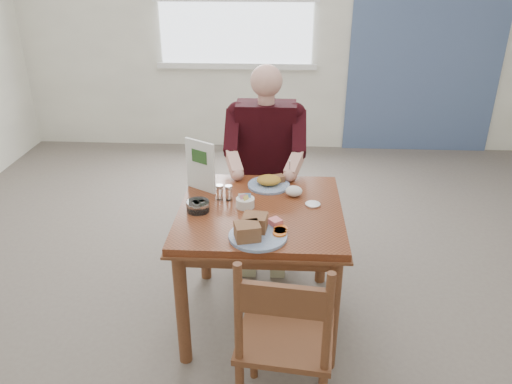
# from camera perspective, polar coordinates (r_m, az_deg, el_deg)

# --- Properties ---
(floor) EXTENTS (6.00, 6.00, 0.00)m
(floor) POSITION_cam_1_polar(r_m,az_deg,el_deg) (3.18, 0.47, -13.93)
(floor) COLOR #5F554D
(floor) RESTS_ON ground
(wall_back) EXTENTS (5.50, 0.00, 5.50)m
(wall_back) POSITION_cam_1_polar(r_m,az_deg,el_deg) (5.48, 2.11, 19.15)
(wall_back) COLOR white
(wall_back) RESTS_ON ground
(accent_panel) EXTENTS (1.60, 0.02, 2.80)m
(accent_panel) POSITION_cam_1_polar(r_m,az_deg,el_deg) (5.66, 19.40, 18.02)
(accent_panel) COLOR #4A5E8A
(accent_panel) RESTS_ON ground
(lemon_wedge) EXTENTS (0.06, 0.05, 0.03)m
(lemon_wedge) POSITION_cam_1_polar(r_m,az_deg,el_deg) (2.54, -0.41, -4.13)
(lemon_wedge) COLOR yellow
(lemon_wedge) RESTS_ON table
(napkin) EXTENTS (0.11, 0.10, 0.06)m
(napkin) POSITION_cam_1_polar(r_m,az_deg,el_deg) (2.89, 4.35, 0.10)
(napkin) COLOR white
(napkin) RESTS_ON table
(metal_dish) EXTENTS (0.11, 0.11, 0.01)m
(metal_dish) POSITION_cam_1_polar(r_m,az_deg,el_deg) (2.81, 6.51, -1.42)
(metal_dish) COLOR silver
(metal_dish) RESTS_ON table
(table) EXTENTS (0.92, 0.92, 0.75)m
(table) POSITION_cam_1_polar(r_m,az_deg,el_deg) (2.81, 0.51, -3.88)
(table) COLOR brown
(table) RESTS_ON ground
(chair_far) EXTENTS (0.42, 0.42, 0.95)m
(chair_far) POSITION_cam_1_polar(r_m,az_deg,el_deg) (3.59, 1.10, 0.18)
(chair_far) COLOR brown
(chair_far) RESTS_ON ground
(chair_near) EXTENTS (0.47, 0.47, 0.95)m
(chair_near) POSITION_cam_1_polar(r_m,az_deg,el_deg) (2.31, 3.32, -16.54)
(chair_near) COLOR brown
(chair_near) RESTS_ON ground
(diner) EXTENTS (0.53, 0.56, 1.39)m
(diner) POSITION_cam_1_polar(r_m,az_deg,el_deg) (3.38, 1.09, 4.61)
(diner) COLOR tan
(diner) RESTS_ON chair_far
(near_plate) EXTENTS (0.33, 0.33, 0.10)m
(near_plate) POSITION_cam_1_polar(r_m,az_deg,el_deg) (2.47, -0.06, -4.41)
(near_plate) COLOR white
(near_plate) RESTS_ON table
(far_plate) EXTENTS (0.33, 0.33, 0.07)m
(far_plate) POSITION_cam_1_polar(r_m,az_deg,el_deg) (3.01, 1.56, 1.14)
(far_plate) COLOR white
(far_plate) RESTS_ON table
(caddy) EXTENTS (0.13, 0.13, 0.08)m
(caddy) POSITION_cam_1_polar(r_m,az_deg,el_deg) (2.76, -1.24, -1.20)
(caddy) COLOR white
(caddy) RESTS_ON table
(shakers) EXTENTS (0.10, 0.05, 0.09)m
(shakers) POSITION_cam_1_polar(r_m,az_deg,el_deg) (2.84, -3.66, -0.05)
(shakers) COLOR white
(shakers) RESTS_ON table
(creamer) EXTENTS (0.14, 0.14, 0.06)m
(creamer) POSITION_cam_1_polar(r_m,az_deg,el_deg) (2.74, -6.64, -1.60)
(creamer) COLOR white
(creamer) RESTS_ON table
(menu) EXTENTS (0.19, 0.12, 0.31)m
(menu) POSITION_cam_1_polar(r_m,az_deg,el_deg) (2.93, -6.38, 3.04)
(menu) COLOR white
(menu) RESTS_ON table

